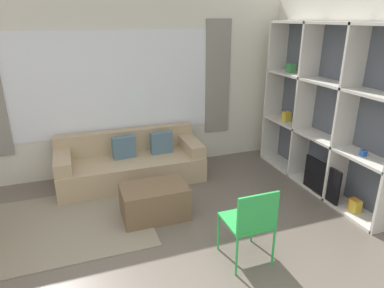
{
  "coord_description": "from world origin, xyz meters",
  "views": [
    {
      "loc": [
        -0.65,
        -2.27,
        2.42
      ],
      "look_at": [
        0.78,
        1.71,
        0.85
      ],
      "focal_mm": 32.0,
      "sensor_mm": 36.0,
      "label": 1
    }
  ],
  "objects": [
    {
      "name": "couch_main",
      "position": [
        0.12,
        2.67,
        0.28
      ],
      "size": [
        2.2,
        0.86,
        0.74
      ],
      "color": "tan",
      "rests_on": "ground_plane"
    },
    {
      "name": "wall_back",
      "position": [
        0.0,
        3.14,
        1.36
      ],
      "size": [
        6.94,
        0.11,
        2.7
      ],
      "color": "silver",
      "rests_on": "ground_plane"
    },
    {
      "name": "wall_right",
      "position": [
        2.91,
        1.55,
        1.35
      ],
      "size": [
        0.07,
        4.3,
        2.7
      ],
      "primitive_type": "cube",
      "color": "silver",
      "rests_on": "ground_plane"
    },
    {
      "name": "shelving_unit",
      "position": [
        2.73,
        1.49,
        1.14
      ],
      "size": [
        0.37,
        2.55,
        2.37
      ],
      "color": "#515660",
      "rests_on": "ground_plane"
    },
    {
      "name": "area_rug",
      "position": [
        -0.94,
        1.68,
        0.01
      ],
      "size": [
        2.11,
        1.62,
        0.01
      ],
      "primitive_type": "cube",
      "color": "gray",
      "rests_on": "ground_plane"
    },
    {
      "name": "ottoman",
      "position": [
        0.2,
        1.5,
        0.22
      ],
      "size": [
        0.82,
        0.53,
        0.43
      ],
      "color": "brown",
      "rests_on": "ground_plane"
    },
    {
      "name": "folding_chair",
      "position": [
        0.9,
        0.3,
        0.52
      ],
      "size": [
        0.44,
        0.46,
        0.86
      ],
      "rotation": [
        0.0,
        0.0,
        3.14
      ],
      "color": "green",
      "rests_on": "ground_plane"
    }
  ]
}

